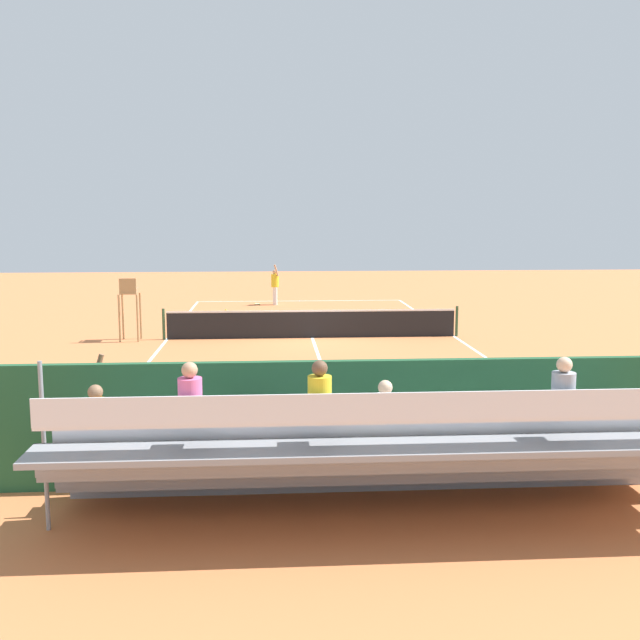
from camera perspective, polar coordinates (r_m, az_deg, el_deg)
name	(u,v)px	position (r m, az deg, el deg)	size (l,w,h in m)	color
ground_plane	(312,338)	(25.69, -0.61, -1.38)	(60.00, 60.00, 0.00)	#D17542
court_line_markings	(312,337)	(25.73, -0.61, -1.36)	(10.10, 22.20, 0.01)	white
tennis_net	(312,324)	(25.62, -0.61, -0.27)	(10.30, 0.10, 1.07)	black
backdrop_wall	(363,422)	(11.85, 3.32, -7.86)	(18.00, 0.16, 2.00)	#235633
bleacher_stand	(367,453)	(10.54, 3.68, -10.23)	(9.06, 2.40, 2.48)	gray
umpire_chair	(129,302)	(25.74, -14.51, 1.33)	(0.67, 0.67, 2.14)	#A88456
courtside_bench	(543,431)	(13.43, 16.84, -8.24)	(1.80, 0.40, 0.93)	#9E754C
equipment_bag	(446,457)	(12.92, 9.72, -10.40)	(0.90, 0.36, 0.36)	black
tennis_player	(275,283)	(34.98, -3.49, 2.84)	(0.45, 0.56, 1.93)	white
tennis_racket	(257,304)	(35.41, -4.87, 1.26)	(0.39, 0.59, 0.03)	black
tennis_ball_near	(226,310)	(33.21, -7.29, 0.79)	(0.07, 0.07, 0.07)	#CCDB33
line_judge	(99,409)	(13.05, -16.67, -6.62)	(0.44, 0.56, 1.93)	#232328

